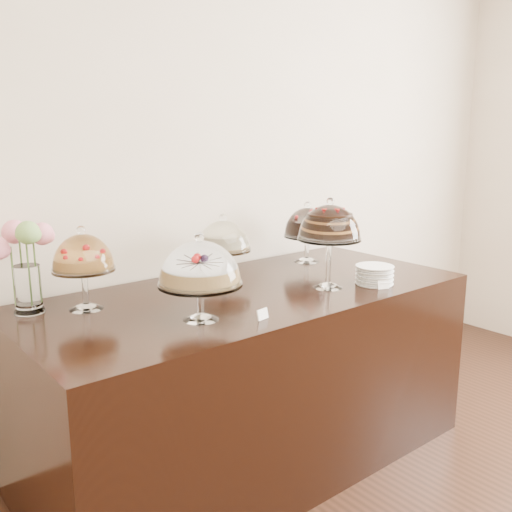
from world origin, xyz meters
TOP-DOWN VIEW (x-y plane):
  - wall_back at (0.00, 3.00)m, footprint 5.00×0.04m
  - display_counter at (-0.27, 2.45)m, footprint 2.20×1.00m
  - cake_stand_sugar_sponge at (-0.70, 2.24)m, footprint 0.34×0.34m
  - cake_stand_choco_layer at (0.06, 2.25)m, footprint 0.31×0.31m
  - cake_stand_cheesecake at (-0.22, 2.74)m, footprint 0.29×0.29m
  - cake_stand_dark_choco at (0.38, 2.72)m, footprint 0.27×0.27m
  - cake_stand_fruit_tart at (-1.00, 2.67)m, footprint 0.27×0.27m
  - flower_vase at (-1.22, 2.79)m, footprint 0.28×0.30m
  - plate_stack at (0.29, 2.14)m, footprint 0.18×0.18m
  - price_card_left at (-0.50, 2.08)m, footprint 0.06×0.03m
  - price_card_right at (0.25, 2.06)m, footprint 0.06×0.03m

SIDE VIEW (x-z plane):
  - display_counter at x=-0.27m, z-range 0.00..0.90m
  - price_card_left at x=-0.50m, z-range 0.90..0.94m
  - price_card_right at x=0.25m, z-range 0.90..0.94m
  - plate_stack at x=0.29m, z-range 0.90..0.99m
  - cake_stand_cheesecake at x=-0.22m, z-range 0.94..1.28m
  - cake_stand_dark_choco at x=0.38m, z-range 0.94..1.30m
  - cake_stand_sugar_sponge at x=-0.70m, z-range 0.94..1.30m
  - cake_stand_fruit_tart at x=-1.00m, z-range 0.95..1.32m
  - flower_vase at x=-1.22m, z-range 0.94..1.34m
  - cake_stand_choco_layer at x=0.06m, z-range 0.99..1.44m
  - wall_back at x=0.00m, z-range 0.00..3.00m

